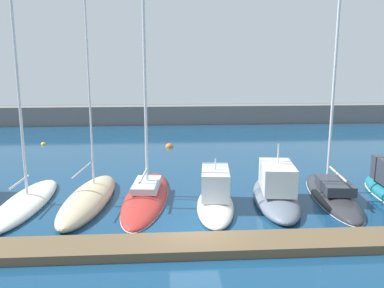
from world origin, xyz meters
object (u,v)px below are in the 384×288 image
(sailboat_sand_third, at_px, (89,198))
(sailboat_red_fourth, at_px, (146,193))
(motorboat_slate_sixth, at_px, (276,191))
(sailboat_charcoal_seventh, at_px, (332,192))
(motorboat_ivory_fifth, at_px, (215,196))
(mooring_buoy_yellow, at_px, (43,145))
(mooring_buoy_orange, at_px, (169,147))
(sailboat_white_second, at_px, (26,200))

(sailboat_sand_third, xyz_separation_m, sailboat_red_fourth, (3.28, 0.72, -0.03))
(sailboat_sand_third, xyz_separation_m, motorboat_slate_sixth, (10.85, -0.43, 0.30))
(sailboat_red_fourth, relative_size, sailboat_charcoal_seventh, 1.29)
(sailboat_red_fourth, xyz_separation_m, motorboat_ivory_fifth, (3.93, -1.75, 0.34))
(mooring_buoy_yellow, height_order, mooring_buoy_orange, mooring_buoy_orange)
(motorboat_slate_sixth, bearing_deg, sailboat_sand_third, 94.90)
(mooring_buoy_yellow, bearing_deg, sailboat_red_fourth, -57.53)
(sailboat_red_fourth, height_order, motorboat_ivory_fifth, sailboat_red_fourth)
(sailboat_white_second, bearing_deg, sailboat_red_fourth, -80.14)
(mooring_buoy_orange, bearing_deg, sailboat_charcoal_seventh, -58.41)
(motorboat_ivory_fifth, bearing_deg, motorboat_slate_sixth, -74.43)
(mooring_buoy_orange, bearing_deg, motorboat_ivory_fifth, -82.00)
(sailboat_charcoal_seventh, xyz_separation_m, mooring_buoy_orange, (-9.57, 15.56, -0.34))
(sailboat_sand_third, bearing_deg, mooring_buoy_yellow, 29.27)
(sailboat_sand_third, bearing_deg, motorboat_slate_sixth, -86.00)
(sailboat_white_second, xyz_separation_m, sailboat_charcoal_seventh, (17.96, 0.14, 0.02))
(motorboat_ivory_fifth, xyz_separation_m, motorboat_slate_sixth, (3.64, 0.60, -0.01))
(sailboat_charcoal_seventh, bearing_deg, mooring_buoy_yellow, 58.04)
(sailboat_red_fourth, distance_m, motorboat_slate_sixth, 7.66)
(sailboat_sand_third, bearing_deg, mooring_buoy_orange, -11.05)
(sailboat_sand_third, height_order, sailboat_red_fourth, sailboat_red_fourth)
(motorboat_ivory_fifth, xyz_separation_m, mooring_buoy_yellow, (-14.70, 18.68, -0.66))
(sailboat_white_second, height_order, motorboat_ivory_fifth, sailboat_white_second)
(sailboat_white_second, bearing_deg, mooring_buoy_yellow, 15.76)
(mooring_buoy_yellow, bearing_deg, mooring_buoy_orange, -9.34)
(sailboat_red_fourth, bearing_deg, mooring_buoy_yellow, 37.98)
(mooring_buoy_yellow, distance_m, mooring_buoy_orange, 12.53)
(motorboat_slate_sixth, distance_m, sailboat_charcoal_seventh, 3.64)
(sailboat_sand_third, bearing_deg, sailboat_red_fourth, -71.31)
(sailboat_white_second, xyz_separation_m, sailboat_sand_third, (3.53, 0.08, 0.03))
(sailboat_sand_third, relative_size, mooring_buoy_yellow, 38.07)
(mooring_buoy_orange, bearing_deg, sailboat_sand_third, -107.32)
(sailboat_white_second, bearing_deg, mooring_buoy_orange, -25.00)
(motorboat_ivory_fifth, height_order, mooring_buoy_yellow, motorboat_ivory_fifth)
(sailboat_charcoal_seventh, xyz_separation_m, mooring_buoy_yellow, (-21.93, 17.59, -0.34))
(motorboat_slate_sixth, bearing_deg, sailboat_charcoal_seventh, -75.10)
(sailboat_white_second, height_order, mooring_buoy_yellow, sailboat_white_second)
(motorboat_slate_sixth, bearing_deg, sailboat_red_fourth, 88.52)
(sailboat_red_fourth, relative_size, mooring_buoy_orange, 29.04)
(sailboat_red_fourth, height_order, mooring_buoy_orange, sailboat_red_fourth)
(motorboat_ivory_fifth, bearing_deg, mooring_buoy_yellow, 44.37)
(sailboat_red_fourth, bearing_deg, sailboat_sand_third, 107.93)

